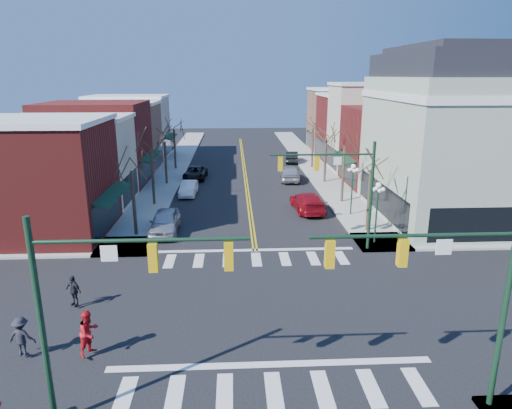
{
  "coord_description": "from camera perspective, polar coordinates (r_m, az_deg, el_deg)",
  "views": [
    {
      "loc": [
        -1.38,
        -20.31,
        11.14
      ],
      "look_at": [
        0.12,
        8.97,
        2.8
      ],
      "focal_mm": 32.0,
      "sensor_mm": 36.0,
      "label": 1
    }
  ],
  "objects": [
    {
      "name": "bldg_left_stucco_b",
      "position": [
        65.74,
        -15.52,
        9.16
      ],
      "size": [
        10.0,
        8.0,
        8.2
      ],
      "primitive_type": "cube",
      "color": "#C0B69E",
      "rests_on": "ground"
    },
    {
      "name": "traffic_mast_far_right",
      "position": [
        29.28,
        10.84,
        2.9
      ],
      "size": [
        6.6,
        0.28,
        7.2
      ],
      "color": "#14331E",
      "rests_on": "ground"
    },
    {
      "name": "car_right_far",
      "position": [
        60.66,
        4.51,
        5.95
      ],
      "size": [
        2.14,
        4.67,
        1.49
      ],
      "primitive_type": "imported",
      "rotation": [
        0.0,
        0.0,
        3.01
      ],
      "color": "black",
      "rests_on": "ground"
    },
    {
      "name": "lamppost_midblock",
      "position": [
        37.49,
        11.97,
        2.93
      ],
      "size": [
        0.36,
        0.36,
        4.33
      ],
      "color": "#14331E",
      "rests_on": "ground"
    },
    {
      "name": "bldg_right_tan",
      "position": [
        71.65,
        10.89,
        10.28
      ],
      "size": [
        10.0,
        8.0,
        9.0
      ],
      "primitive_type": "cube",
      "color": "#9A6D55",
      "rests_on": "ground"
    },
    {
      "name": "tree_left_a",
      "position": [
        33.27,
        -15.0,
        0.05
      ],
      "size": [
        0.24,
        0.24,
        4.76
      ],
      "primitive_type": "cylinder",
      "color": "#382B21",
      "rests_on": "ground"
    },
    {
      "name": "car_left_far",
      "position": [
        51.1,
        -7.59,
        3.93
      ],
      "size": [
        2.61,
        5.08,
        1.37
      ],
      "primitive_type": "imported",
      "rotation": [
        0.0,
        0.0,
        -0.07
      ],
      "color": "black",
      "rests_on": "ground"
    },
    {
      "name": "lamppost_corner",
      "position": [
        31.45,
        14.92,
        0.26
      ],
      "size": [
        0.36,
        0.36,
        4.33
      ],
      "color": "#14331E",
      "rests_on": "ground"
    },
    {
      "name": "tree_right_b",
      "position": [
        41.4,
        10.82,
        3.67
      ],
      "size": [
        0.24,
        0.24,
        5.18
      ],
      "primitive_type": "cylinder",
      "color": "#382B21",
      "rests_on": "ground"
    },
    {
      "name": "tree_right_d",
      "position": [
        56.84,
        7.07,
        7.0
      ],
      "size": [
        0.24,
        0.24,
        4.97
      ],
      "primitive_type": "cylinder",
      "color": "#382B21",
      "rests_on": "ground"
    },
    {
      "name": "bldg_left_stucco_a",
      "position": [
        42.89,
        -22.18,
        4.78
      ],
      "size": [
        10.0,
        7.0,
        7.5
      ],
      "primitive_type": "cube",
      "color": "#C0B69E",
      "rests_on": "ground"
    },
    {
      "name": "bldg_left_brick_b",
      "position": [
        50.33,
        -19.35,
        7.12
      ],
      "size": [
        10.0,
        9.0,
        8.5
      ],
      "primitive_type": "cube",
      "color": "maroon",
      "rests_on": "ground"
    },
    {
      "name": "bldg_left_brick_a",
      "position": [
        35.76,
        -26.15,
        2.72
      ],
      "size": [
        10.0,
        8.5,
        8.0
      ],
      "primitive_type": "cube",
      "color": "maroon",
      "rests_on": "ground"
    },
    {
      "name": "tree_left_d",
      "position": [
        56.43,
        -10.11,
        6.77
      ],
      "size": [
        0.24,
        0.24,
        4.9
      ],
      "primitive_type": "cylinder",
      "color": "#382B21",
      "rests_on": "ground"
    },
    {
      "name": "car_right_near",
      "position": [
        38.83,
        6.47,
        0.32
      ],
      "size": [
        2.65,
        5.65,
        1.59
      ],
      "primitive_type": "imported",
      "rotation": [
        0.0,
        0.0,
        3.22
      ],
      "color": "maroon",
      "rests_on": "ground"
    },
    {
      "name": "bldg_right_brick_a",
      "position": [
        49.58,
        17.14,
        6.9
      ],
      "size": [
        10.0,
        8.5,
        8.0
      ],
      "primitive_type": "cube",
      "color": "maroon",
      "rests_on": "ground"
    },
    {
      "name": "traffic_mast_near_right",
      "position": [
        16.0,
        23.33,
        -9.2
      ],
      "size": [
        6.6,
        0.28,
        7.2
      ],
      "color": "#14331E",
      "rests_on": "ground"
    },
    {
      "name": "pedestrian_dark_a",
      "position": [
        24.52,
        -21.87,
        -9.94
      ],
      "size": [
        0.99,
        0.78,
        1.57
      ],
      "primitive_type": "imported",
      "rotation": [
        0.0,
        0.0,
        -0.5
      ],
      "color": "black",
      "rests_on": "sidewalk_left"
    },
    {
      "name": "car_left_near",
      "position": [
        33.87,
        -11.32,
        -2.14
      ],
      "size": [
        2.01,
        4.96,
        1.69
      ],
      "primitive_type": "imported",
      "rotation": [
        0.0,
        0.0,
        0.0
      ],
      "color": "#B4B4B9",
      "rests_on": "ground"
    },
    {
      "name": "ground",
      "position": [
        23.21,
        0.86,
        -12.81
      ],
      "size": [
        160.0,
        160.0,
        0.0
      ],
      "primitive_type": "plane",
      "color": "black",
      "rests_on": "ground"
    },
    {
      "name": "pedestrian_dark_b",
      "position": [
        21.34,
        -27.24,
        -14.45
      ],
      "size": [
        1.15,
        0.75,
        1.68
      ],
      "primitive_type": "imported",
      "rotation": [
        0.0,
        0.0,
        3.02
      ],
      "color": "black",
      "rests_on": "sidewalk_left"
    },
    {
      "name": "sidewalk_right",
      "position": [
        43.01,
        10.8,
        0.68
      ],
      "size": [
        3.5,
        70.0,
        0.15
      ],
      "primitive_type": "cube",
      "color": "#9E9B93",
      "rests_on": "ground"
    },
    {
      "name": "sidewalk_left",
      "position": [
        42.45,
        -12.82,
        0.36
      ],
      "size": [
        3.5,
        70.0,
        0.15
      ],
      "primitive_type": "cube",
      "color": "#9E9B93",
      "rests_on": "ground"
    },
    {
      "name": "tree_right_a",
      "position": [
        33.97,
        13.91,
        0.34
      ],
      "size": [
        0.24,
        0.24,
        4.62
      ],
      "primitive_type": "cylinder",
      "color": "#382B21",
      "rests_on": "ground"
    },
    {
      "name": "car_right_mid",
      "position": [
        49.94,
        4.25,
        3.95
      ],
      "size": [
        2.38,
        5.16,
        1.71
      ],
      "primitive_type": "imported",
      "rotation": [
        0.0,
        0.0,
        3.07
      ],
      "color": "#B4B3B8",
      "rests_on": "ground"
    },
    {
      "name": "victorian_corner",
      "position": [
        39.39,
        24.34,
        7.95
      ],
      "size": [
        12.25,
        14.25,
        13.3
      ],
      "color": "#9DAC95",
      "rests_on": "ground"
    },
    {
      "name": "bldg_left_tan",
      "position": [
        58.27,
        -17.1,
        8.04
      ],
      "size": [
        10.0,
        7.5,
        7.8
      ],
      "primitive_type": "cube",
      "color": "#9A6D55",
      "rests_on": "ground"
    },
    {
      "name": "bldg_right_stucco",
      "position": [
        56.73,
        14.59,
        9.16
      ],
      "size": [
        10.0,
        7.0,
        10.0
      ],
      "primitive_type": "cube",
      "color": "#C0B69E",
      "rests_on": "ground"
    },
    {
      "name": "traffic_mast_near_left",
      "position": [
        15.02,
        -19.05,
        -10.41
      ],
      "size": [
        6.6,
        0.28,
        7.2
      ],
      "color": "#14331E",
      "rests_on": "ground"
    },
    {
      "name": "pedestrian_red_b",
      "position": [
        20.29,
        -20.16,
        -14.8
      ],
      "size": [
        1.1,
        1.18,
        1.93
      ],
      "primitive_type": "imported",
      "rotation": [
        0.0,
        0.0,
        1.06
      ],
      "color": "red",
      "rests_on": "sidewalk_left"
    },
    {
      "name": "car_left_mid",
      "position": [
        44.19,
        -8.43,
        2.01
      ],
      "size": [
        1.57,
        4.17,
        1.36
      ],
      "primitive_type": "imported",
      "rotation": [
        0.0,
        0.0,
        -0.03
      ],
      "color": "white",
      "rests_on": "ground"
    },
    {
      "name": "tree_right_c",
      "position": [
        49.1,
        8.65,
        5.46
      ],
      "size": [
        0.24,
        0.24,
        4.83
      ],
      "primitive_type": "cylinder",
      "color": "#382B21",
      "rests_on": "ground"
    },
    {
      "name": "tree_left_b",
      "position": [
        40.86,
        -12.78,
        3.3
      ],
      "size": [
        0.24,
        0.24,
        5.04
      ],
      "primitive_type": "cylinder",
      "color": "#382B21",
      "rests_on": "ground"
    },
    {
      "name": "tree_left_c",
      "position": [
        48.65,
        -11.22,
        5.07
      ],
      "size": [
        0.24,
        0.24,
        4.55
      ],
      "primitive_type": "cylinder",
      "color": "#382B21",
      "rests_on": "ground"
    },
    {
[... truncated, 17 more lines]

